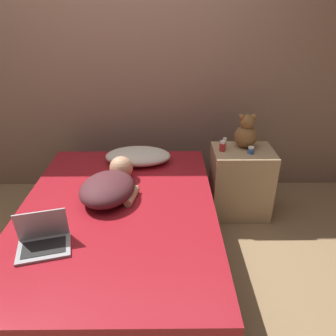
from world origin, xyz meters
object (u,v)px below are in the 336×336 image
Objects in this scene: laptop at (43,239)px; bottle_clear at (224,143)px; teddy_bear at (246,133)px; bottle_red at (222,146)px; pillow at (138,156)px; person_lying at (110,185)px; bottle_blue at (251,150)px.

laptop is 3.46× the size of bottle_clear.
bottle_red is at bearing -158.51° from teddy_bear.
laptop reaches higher than pillow.
person_lying is 7.44× the size of bottle_red.
bottle_clear is at bearing 42.85° from person_lying.
laptop is 1.11× the size of teddy_bear.
bottle_red reaches higher than pillow.
bottle_blue is at bearing -5.38° from pillow.
person_lying is 2.22× the size of teddy_bear.
bottle_clear is (-0.18, -0.03, -0.08)m from teddy_bear.
bottle_blue is (0.95, -0.09, 0.09)m from pillow.
bottle_red is at bearing -2.93° from pillow.
teddy_bear is 5.16× the size of bottle_blue.
bottle_blue is 0.23m from bottle_clear.
bottle_clear reaches higher than laptop.
person_lying is at bearing -151.82° from teddy_bear.
bottle_red reaches higher than bottle_blue.
pillow is at bearing 177.07° from bottle_red.
pillow is at bearing 174.62° from bottle_blue.
teddy_bear reaches higher than pillow.
laptop is 1.81m from teddy_bear.
laptop is 1.59m from bottle_red.
laptop and bottle_red have the same top height.
bottle_blue is at bearing 33.47° from person_lying.
person_lying is 0.64m from laptop.
bottle_red is (1.19, 1.06, 0.12)m from laptop.
person_lying is at bearing 46.42° from laptop.
person_lying reaches higher than pillow.
pillow is 1.19m from laptop.
teddy_bear reaches higher than bottle_clear.
bottle_clear is (1.21, 1.11, 0.12)m from laptop.
teddy_bear is 0.17m from bottle_blue.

